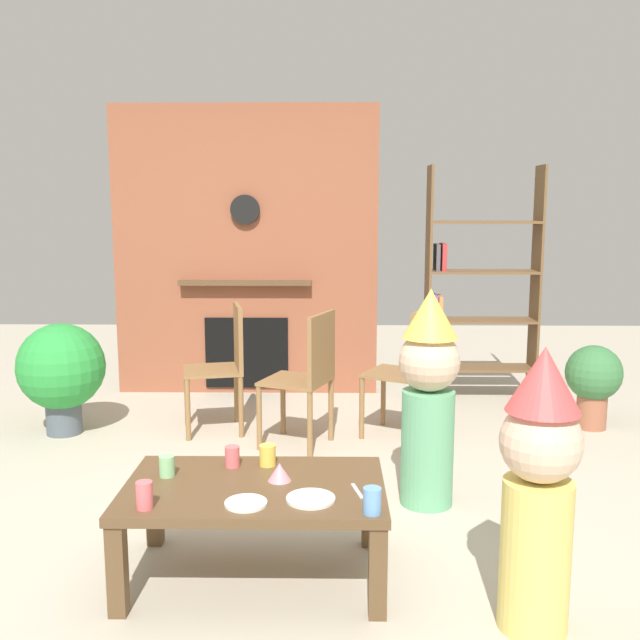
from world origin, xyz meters
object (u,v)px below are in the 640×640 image
(dining_chair_middle, at_px, (308,371))
(dining_chair_left, at_px, (225,360))
(bookshelf, at_px, (474,295))
(coffee_table, at_px, (255,498))
(paper_cup_near_left, at_px, (268,455))
(paper_plate_rear, at_px, (311,499))
(potted_plant_short, at_px, (61,369))
(paper_cup_near_right, at_px, (167,466))
(child_with_cone_hat, at_px, (539,483))
(paper_cup_far_left, at_px, (372,501))
(birthday_cake_slice, at_px, (280,472))
(potted_plant_tall, at_px, (593,379))
(paper_plate_front, at_px, (246,503))
(paper_cup_far_right, at_px, (144,495))
(dining_chair_right, at_px, (410,365))
(child_in_pink, at_px, (429,392))
(paper_cup_center, at_px, (232,457))

(dining_chair_middle, bearing_deg, dining_chair_left, -8.51)
(bookshelf, distance_m, dining_chair_middle, 1.85)
(coffee_table, distance_m, paper_cup_near_left, 0.25)
(paper_cup_near_left, bearing_deg, bookshelf, 61.75)
(paper_plate_rear, bearing_deg, potted_plant_short, 130.52)
(paper_plate_rear, relative_size, potted_plant_short, 0.25)
(paper_cup_near_right, bearing_deg, child_with_cone_hat, -16.66)
(paper_cup_far_left, bearing_deg, birthday_cake_slice, 139.37)
(bookshelf, xyz_separation_m, coffee_table, (-1.49, -2.93, -0.50))
(birthday_cake_slice, height_order, potted_plant_tall, potted_plant_tall)
(paper_plate_front, distance_m, birthday_cake_slice, 0.28)
(paper_cup_far_right, xyz_separation_m, child_with_cone_hat, (1.49, -0.11, 0.10))
(bookshelf, relative_size, dining_chair_right, 2.11)
(paper_plate_front, distance_m, dining_chair_left, 2.27)
(paper_plate_rear, xyz_separation_m, potted_plant_short, (-1.79, 2.09, 0.03))
(paper_cup_near_left, relative_size, dining_chair_right, 0.11)
(paper_cup_near_right, distance_m, paper_plate_front, 0.48)
(paper_cup_near_right, bearing_deg, potted_plant_tall, 37.98)
(paper_plate_front, bearing_deg, child_with_cone_hat, -7.73)
(dining_chair_left, xyz_separation_m, potted_plant_short, (-1.13, -0.09, -0.05))
(paper_cup_near_left, height_order, paper_cup_far_left, paper_cup_far_left)
(paper_cup_near_right, bearing_deg, dining_chair_left, 90.83)
(paper_cup_far_left, xyz_separation_m, paper_plate_front, (-0.49, 0.07, -0.05))
(child_in_pink, distance_m, potted_plant_tall, 1.92)
(coffee_table, relative_size, birthday_cake_slice, 10.99)
(child_in_pink, xyz_separation_m, dining_chair_right, (0.03, 1.10, -0.10))
(paper_cup_near_left, bearing_deg, paper_cup_far_left, -48.61)
(paper_cup_far_right, relative_size, dining_chair_right, 0.12)
(paper_plate_front, relative_size, child_with_cone_hat, 0.16)
(paper_plate_front, bearing_deg, potted_plant_tall, 46.30)
(dining_chair_middle, bearing_deg, dining_chair_right, -142.06)
(paper_plate_rear, distance_m, potted_plant_tall, 2.99)
(potted_plant_tall, bearing_deg, paper_cup_near_right, -142.02)
(paper_cup_near_right, height_order, birthday_cake_slice, paper_cup_near_right)
(paper_cup_far_left, bearing_deg, paper_cup_near_left, 131.39)
(paper_cup_near_right, distance_m, paper_cup_far_right, 0.33)
(birthday_cake_slice, xyz_separation_m, child_in_pink, (0.73, 0.73, 0.16))
(paper_plate_front, relative_size, dining_chair_middle, 0.19)
(paper_cup_center, xyz_separation_m, birthday_cake_slice, (0.22, -0.16, -0.01))
(paper_cup_far_left, distance_m, potted_plant_tall, 2.94)
(paper_cup_near_right, relative_size, paper_cup_center, 0.98)
(birthday_cake_slice, bearing_deg, paper_plate_rear, -55.65)
(bookshelf, relative_size, birthday_cake_slice, 19.00)
(coffee_table, distance_m, birthday_cake_slice, 0.15)
(paper_cup_far_left, height_order, paper_plate_rear, paper_cup_far_left)
(paper_cup_near_left, xyz_separation_m, dining_chair_left, (-0.45, 1.80, 0.05))
(paper_plate_front, bearing_deg, dining_chair_right, 67.22)
(paper_cup_near_left, height_order, dining_chair_middle, dining_chair_middle)
(dining_chair_middle, bearing_deg, paper_cup_far_left, 120.56)
(child_with_cone_hat, bearing_deg, dining_chair_left, -39.63)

